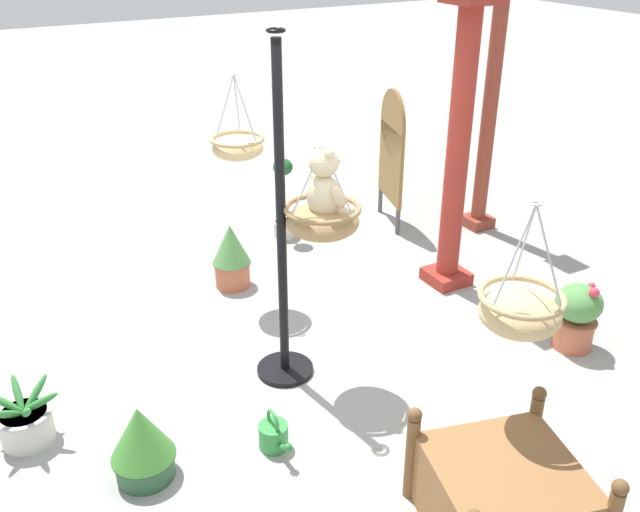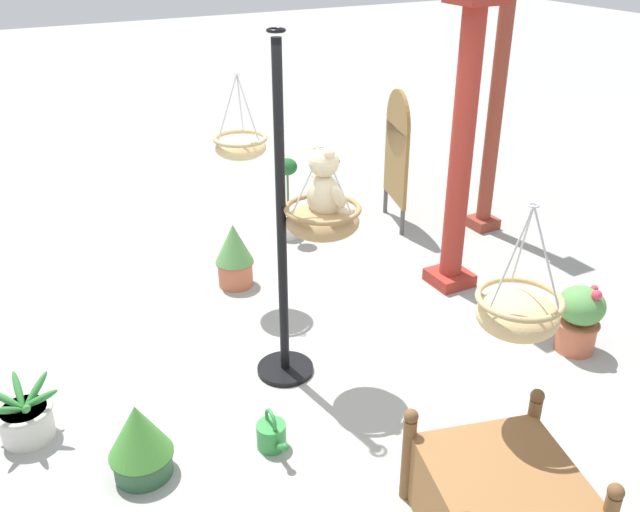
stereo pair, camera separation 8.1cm
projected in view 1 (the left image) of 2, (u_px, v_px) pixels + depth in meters
The scene contains 16 objects.
ground_plane at pixel (319, 377), 5.35m from camera, with size 40.00×40.00×0.00m, color #9E9E99.
display_pole_central at pixel (283, 279), 5.05m from camera, with size 0.44×0.44×2.60m.
hanging_basket_with_teddy at pixel (322, 219), 4.82m from camera, with size 0.54×0.54×0.67m.
teddy_bear at pixel (326, 187), 4.73m from camera, with size 0.37×0.33×0.53m.
hanging_basket_left_high at pixel (238, 146), 5.86m from camera, with size 0.46×0.46×0.72m.
hanging_basket_right_low at pixel (520, 311), 3.93m from camera, with size 0.50×0.50×0.80m.
greenhouse_pillar_right at pixel (457, 155), 6.15m from camera, with size 0.40×0.40×2.67m.
greenhouse_pillar_far_back at pixel (490, 109), 7.30m from camera, with size 0.31×0.31×2.82m.
wooden_planter_box at pixel (503, 497), 3.91m from camera, with size 1.05×1.07×0.67m.
potted_plant_fern_front at pixel (284, 206), 7.48m from camera, with size 0.27×0.27×0.91m.
potted_plant_flowering_red at pixel (231, 255), 6.52m from camera, with size 0.36×0.36×0.64m.
potted_plant_bushy_green at pixel (142, 443), 4.30m from camera, with size 0.41×0.41×0.54m.
potted_plant_small_succulent at pixel (25, 421), 4.64m from camera, with size 0.50×0.49×0.42m.
potted_plant_conical_shrub at pixel (577, 315), 5.59m from camera, with size 0.38×0.38×0.61m.
display_sign_board at pixel (392, 147), 7.60m from camera, with size 0.71×0.24×1.55m.
watering_can at pixel (274, 435), 4.61m from camera, with size 0.35×0.20×0.30m.
Camera 1 is at (3.81, -2.10, 3.25)m, focal length 38.63 mm.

